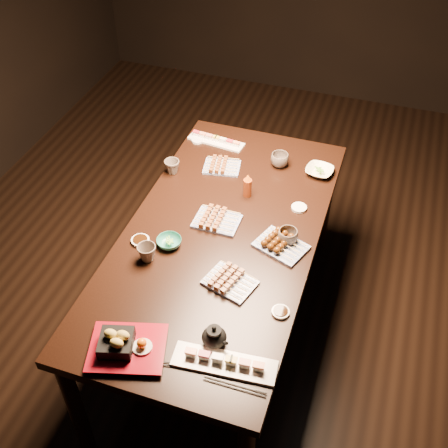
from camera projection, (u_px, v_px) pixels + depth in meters
The scene contains 23 objects.
ground at pixel (234, 292), 3.39m from camera, with size 5.00×5.00×0.00m, color black.
dining_table at pixel (221, 285), 2.93m from camera, with size 0.90×1.80×0.75m, color black.
sushi_platter_near at pixel (224, 361), 2.13m from camera, with size 0.40×0.11×0.05m, color white, non-canonical shape.
sushi_platter_far at pixel (216, 139), 3.22m from camera, with size 0.33×0.09×0.04m, color white, non-canonical shape.
yakitori_plate_center at pixel (217, 218), 2.72m from camera, with size 0.22×0.16×0.06m, color #828EB6, non-canonical shape.
yakitori_plate_right at pixel (230, 280), 2.43m from camera, with size 0.21×0.16×0.05m, color #828EB6, non-canonical shape.
yakitori_plate_left at pixel (222, 165), 3.04m from camera, with size 0.19×0.14×0.05m, color #828EB6, non-canonical shape.
tsukune_plate at pixel (281, 243), 2.59m from camera, with size 0.23×0.17×0.06m, color #828EB6, non-canonical shape.
edamame_bowl_green at pixel (169, 242), 2.61m from camera, with size 0.12×0.12×0.04m, color #277866.
edamame_bowl_cream at pixel (319, 171), 3.01m from camera, with size 0.14×0.14×0.04m, color #F7F0CA.
tempura_tray at pixel (126, 342), 2.16m from camera, with size 0.30×0.24×0.11m, color black, non-canonical shape.
teacup_near_left at pixel (147, 253), 2.53m from camera, with size 0.09×0.09×0.08m, color brown.
teacup_mid_right at pixel (288, 237), 2.61m from camera, with size 0.09×0.09×0.07m, color brown.
teacup_far_left at pixel (172, 167), 3.00m from camera, with size 0.08×0.08×0.08m, color brown.
teacup_far_right at pixel (280, 160), 3.05m from camera, with size 0.10×0.10×0.08m, color brown.
teapot at pixel (214, 335), 2.19m from camera, with size 0.12×0.12×0.10m, color black, non-canonical shape.
condiment_bottle at pixel (248, 185), 2.84m from camera, with size 0.04×0.04×0.13m, color maroon.
sauce_dish_west at pixel (140, 241), 2.63m from camera, with size 0.09×0.09×0.02m, color white.
sauce_dish_east at pixel (299, 208), 2.80m from camera, with size 0.08×0.08×0.01m, color white.
sauce_dish_se at pixel (281, 312), 2.32m from camera, with size 0.08×0.08×0.01m, color white.
sauce_dish_nw at pixel (198, 140), 3.24m from camera, with size 0.07×0.07×0.01m, color white.
chopsticks_near at pixel (142, 361), 2.15m from camera, with size 0.23×0.02×0.01m, color black, non-canonical shape.
chopsticks_se at pixel (235, 386), 2.07m from camera, with size 0.24×0.02×0.01m, color black, non-canonical shape.
Camera 1 is at (0.64, -2.11, 2.61)m, focal length 45.00 mm.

